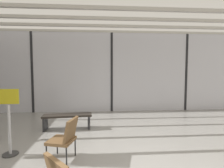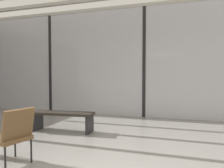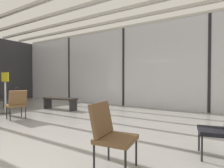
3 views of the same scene
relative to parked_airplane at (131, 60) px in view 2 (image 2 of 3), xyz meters
The scene contains 6 objects.
glass_curtain_wall 4.38m from the parked_airplane, 71.46° to the right, with size 14.00×0.08×3.55m, color silver.
window_mullion_0 4.66m from the parked_airplane, 117.04° to the right, with size 0.10×0.12×3.55m, color black.
window_mullion_1 4.38m from the parked_airplane, 71.46° to the right, with size 0.10×0.12×3.55m, color black.
parked_airplane is the anchor object (origin of this frame).
lounge_chair_3 8.64m from the parked_airplane, 89.09° to the right, with size 0.63×0.60×0.87m.
waiting_bench 6.79m from the parked_airplane, 91.53° to the right, with size 1.53×0.54×0.47m.
Camera 2 is at (1.10, -1.69, 1.36)m, focal length 34.11 mm.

